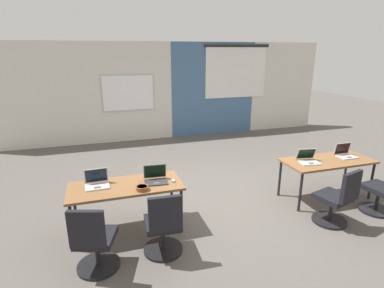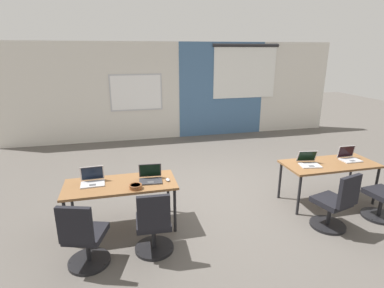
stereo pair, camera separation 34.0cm
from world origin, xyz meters
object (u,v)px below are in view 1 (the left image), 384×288
at_px(desk_near_right, 327,163).
at_px(laptop_near_right_inner, 308,160).
at_px(snack_bowl, 142,188).
at_px(chair_near_left_end, 94,244).
at_px(chair_near_left_inner, 163,229).
at_px(laptop_near_left_end, 97,183).
at_px(chair_near_right_inner, 336,202).
at_px(chair_near_right_end, 384,192).
at_px(mouse_near_left_inner, 173,180).
at_px(desk_near_left, 126,189).
at_px(laptop_near_left_inner, 156,178).
at_px(laptop_near_right_end, 345,154).

relative_size(desk_near_right, laptop_near_right_inner, 4.21).
bearing_deg(desk_near_right, laptop_near_right_inner, 178.74).
distance_m(laptop_near_right_inner, snack_bowl, 2.90).
distance_m(desk_near_right, chair_near_left_end, 4.05).
bearing_deg(chair_near_left_inner, laptop_near_right_inner, -161.78).
relative_size(laptop_near_left_end, chair_near_right_inner, 0.37).
bearing_deg(chair_near_right_end, snack_bowl, -14.21).
height_order(mouse_near_left_inner, snack_bowl, snack_bowl).
relative_size(laptop_near_left_end, chair_near_left_inner, 0.37).
xyz_separation_m(desk_near_left, chair_near_left_end, (-0.46, -0.80, -0.28)).
bearing_deg(snack_bowl, chair_near_right_end, -7.90).
relative_size(laptop_near_left_inner, mouse_near_left_inner, 3.37).
bearing_deg(laptop_near_right_inner, desk_near_left, -169.92).
xyz_separation_m(laptop_near_right_inner, laptop_near_left_inner, (-2.66, -0.01, 0.00)).
xyz_separation_m(desk_near_left, chair_near_right_end, (4.00, -0.76, -0.28)).
xyz_separation_m(desk_near_left, laptop_near_left_end, (-0.39, 0.09, 0.11)).
bearing_deg(mouse_near_left_inner, chair_near_right_end, -11.59).
xyz_separation_m(desk_near_left, chair_near_right_inner, (3.04, -0.79, -0.28)).
bearing_deg(chair_near_right_inner, snack_bowl, -25.98).
xyz_separation_m(laptop_near_right_inner, mouse_near_left_inner, (-2.41, -0.08, -0.03)).
distance_m(chair_near_right_inner, chair_near_left_inner, 2.66).
xyz_separation_m(chair_near_right_inner, laptop_near_right_end, (0.88, 0.84, 0.39)).
height_order(laptop_near_right_inner, mouse_near_left_inner, laptop_near_right_inner).
xyz_separation_m(laptop_near_right_inner, chair_near_right_end, (0.90, -0.76, -0.39)).
relative_size(desk_near_right, chair_near_right_inner, 1.74).
relative_size(laptop_near_left_end, laptop_near_right_inner, 0.90).
xyz_separation_m(desk_near_right, mouse_near_left_inner, (-2.82, -0.08, 0.08)).
height_order(mouse_near_left_inner, chair_near_left_inner, chair_near_left_inner).
xyz_separation_m(desk_near_left, mouse_near_left_inner, (0.68, -0.08, 0.08)).
distance_m(desk_near_left, laptop_near_left_end, 0.42).
relative_size(laptop_near_left_end, chair_near_left_end, 0.37).
distance_m(laptop_near_left_end, laptop_near_right_end, 4.31).
xyz_separation_m(desk_near_left, snack_bowl, (0.20, -0.23, 0.10)).
distance_m(desk_near_left, chair_near_right_end, 4.08).
bearing_deg(desk_near_left, chair_near_right_inner, -14.55).
xyz_separation_m(chair_near_left_end, chair_near_right_inner, (3.50, 0.01, 0.00)).
relative_size(desk_near_left, desk_near_right, 1.00).
distance_m(laptop_near_left_end, snack_bowl, 0.68).
height_order(laptop_near_right_inner, laptop_near_left_inner, laptop_near_left_inner).
bearing_deg(mouse_near_left_inner, snack_bowl, -162.22).
height_order(laptop_near_left_end, laptop_near_right_end, same).
height_order(laptop_near_right_end, mouse_near_left_inner, laptop_near_right_end).
relative_size(desk_near_right, snack_bowl, 9.01).
distance_m(desk_near_right, chair_near_left_inner, 3.21).
bearing_deg(chair_near_left_end, mouse_near_left_inner, -130.22).
bearing_deg(chair_near_left_inner, desk_near_right, -163.83).
distance_m(desk_near_right, laptop_near_right_inner, 0.42).
height_order(desk_near_left, laptop_near_left_end, laptop_near_left_end).
relative_size(chair_near_right_inner, chair_near_left_inner, 1.00).
bearing_deg(desk_near_right, desk_near_left, 180.00).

